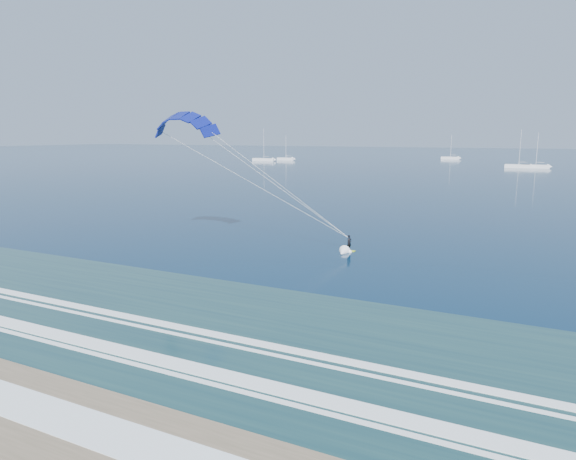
% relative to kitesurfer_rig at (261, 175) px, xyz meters
% --- Properties ---
extents(kitesurfer_rig, '(21.58, 7.21, 14.45)m').
position_rel_kitesurfer_rig_xyz_m(kitesurfer_rig, '(0.00, 0.00, 0.00)').
color(kitesurfer_rig, '#B4CD18').
rests_on(kitesurfer_rig, ground).
extents(sailboat_0, '(10.26, 2.40, 13.74)m').
position_rel_kitesurfer_rig_xyz_m(sailboat_0, '(-83.04, 149.61, -6.59)').
color(sailboat_0, white).
rests_on(sailboat_0, ground).
extents(sailboat_1, '(7.81, 2.40, 10.85)m').
position_rel_kitesurfer_rig_xyz_m(sailboat_1, '(-77.04, 158.66, -6.61)').
color(sailboat_1, white).
rests_on(sailboat_1, ground).
extents(sailboat_2, '(8.13, 2.40, 11.04)m').
position_rel_kitesurfer_rig_xyz_m(sailboat_2, '(-14.19, 201.09, -6.61)').
color(sailboat_2, white).
rests_on(sailboat_2, ground).
extents(sailboat_3, '(8.46, 2.40, 11.78)m').
position_rel_kitesurfer_rig_xyz_m(sailboat_3, '(21.97, 148.56, -6.60)').
color(sailboat_3, white).
rests_on(sailboat_3, ground).
extents(sailboat_7, '(8.74, 2.40, 12.79)m').
position_rel_kitesurfer_rig_xyz_m(sailboat_7, '(16.74, 147.98, -6.59)').
color(sailboat_7, white).
rests_on(sailboat_7, ground).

